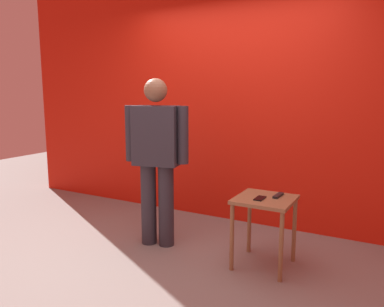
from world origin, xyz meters
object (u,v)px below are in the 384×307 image
(standing_person, at_px, (157,154))
(side_table, at_px, (265,210))
(cell_phone, at_px, (260,198))
(tv_remote, at_px, (278,195))

(standing_person, bearing_deg, side_table, 2.27)
(standing_person, xyz_separation_m, cell_phone, (1.05, -0.01, -0.29))
(standing_person, relative_size, cell_phone, 11.28)
(side_table, distance_m, tv_remote, 0.17)
(cell_phone, distance_m, tv_remote, 0.18)
(standing_person, height_order, cell_phone, standing_person)
(standing_person, xyz_separation_m, tv_remote, (1.16, 0.13, -0.29))
(side_table, bearing_deg, cell_phone, -116.46)
(standing_person, relative_size, side_table, 2.66)
(side_table, xyz_separation_m, cell_phone, (-0.03, -0.05, 0.11))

